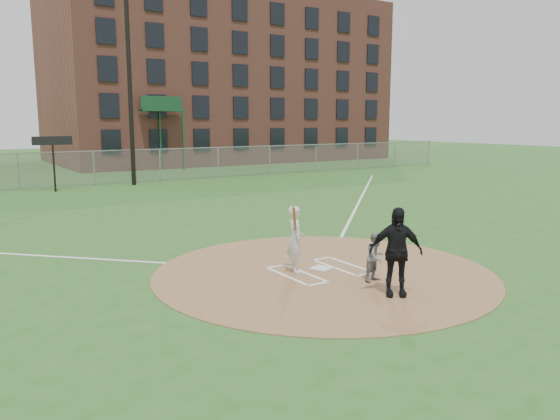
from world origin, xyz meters
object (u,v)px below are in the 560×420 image
umpire (396,252)px  batter_at_plate (295,239)px  home_plate (321,268)px  catcher (376,257)px

umpire → batter_at_plate: 2.79m
home_plate → umpire: bearing=-88.9°
umpire → batter_at_plate: bearing=140.4°
catcher → umpire: 1.14m
home_plate → catcher: (0.42, -1.53, 0.56)m
home_plate → umpire: umpire is taller
umpire → batter_at_plate: umpire is taller
home_plate → batter_at_plate: 1.09m
catcher → batter_at_plate: 2.04m
catcher → batter_at_plate: (-1.13, 1.68, 0.26)m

